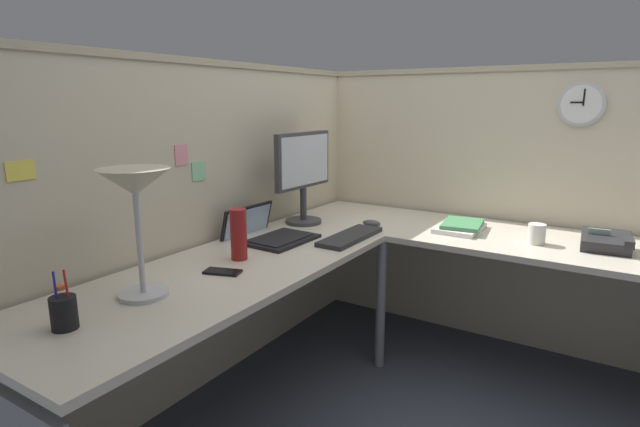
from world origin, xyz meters
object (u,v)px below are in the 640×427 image
(monitor, at_px, (303,171))
(book_stack, at_px, (461,226))
(office_phone, at_px, (608,242))
(wall_clock, at_px, (581,104))
(pen_cup, at_px, (64,312))
(desk_lamp_dome, at_px, (135,193))
(cell_phone, at_px, (223,272))
(laptop, at_px, (266,234))
(coffee_mug, at_px, (537,234))
(keyboard, at_px, (351,237))
(thermos_flask, at_px, (239,234))
(computer_mouse, at_px, (372,223))

(monitor, bearing_deg, book_stack, -68.96)
(office_phone, bearing_deg, monitor, 101.67)
(wall_clock, bearing_deg, pen_cup, 152.47)
(desk_lamp_dome, xyz_separation_m, pen_cup, (-0.29, -0.01, -0.31))
(cell_phone, bearing_deg, office_phone, -65.56)
(book_stack, height_order, wall_clock, wall_clock)
(laptop, xyz_separation_m, coffee_mug, (0.61, -1.14, 0.02))
(office_phone, height_order, wall_clock, wall_clock)
(keyboard, xyz_separation_m, cell_phone, (-0.71, 0.18, -0.01))
(thermos_flask, bearing_deg, computer_mouse, -15.03)
(monitor, height_order, keyboard, monitor)
(laptop, distance_m, keyboard, 0.42)
(pen_cup, relative_size, coffee_mug, 1.88)
(thermos_flask, bearing_deg, pen_cup, -179.34)
(pen_cup, xyz_separation_m, book_stack, (1.77, -0.65, -0.03))
(keyboard, distance_m, desk_lamp_dome, 1.12)
(monitor, height_order, thermos_flask, monitor)
(thermos_flask, bearing_deg, cell_phone, -159.97)
(desk_lamp_dome, height_order, book_stack, desk_lamp_dome)
(laptop, xyz_separation_m, wall_clock, (1.03, -1.23, 0.62))
(keyboard, relative_size, cell_phone, 2.99)
(pen_cup, height_order, book_stack, pen_cup)
(coffee_mug, xyz_separation_m, wall_clock, (0.42, -0.09, 0.60))
(laptop, distance_m, computer_mouse, 0.60)
(cell_phone, bearing_deg, thermos_flask, 1.91)
(monitor, xyz_separation_m, wall_clock, (0.67, -1.26, 0.35))
(keyboard, distance_m, cell_phone, 0.73)
(desk_lamp_dome, xyz_separation_m, book_stack, (1.48, -0.66, -0.34))
(office_phone, bearing_deg, thermos_flask, 126.73)
(pen_cup, bearing_deg, laptop, 6.18)
(thermos_flask, xyz_separation_m, wall_clock, (1.35, -1.12, 0.54))
(computer_mouse, height_order, coffee_mug, coffee_mug)
(laptop, distance_m, office_phone, 1.58)
(computer_mouse, distance_m, pen_cup, 1.62)
(keyboard, relative_size, pen_cup, 2.39)
(monitor, distance_m, office_phone, 1.51)
(laptop, bearing_deg, pen_cup, -173.82)
(desk_lamp_dome, height_order, thermos_flask, desk_lamp_dome)
(laptop, relative_size, office_phone, 1.78)
(monitor, distance_m, cell_phone, 0.93)
(keyboard, xyz_separation_m, thermos_flask, (-0.54, 0.25, 0.10))
(computer_mouse, bearing_deg, thermos_flask, 164.97)
(thermos_flask, height_order, office_phone, thermos_flask)
(computer_mouse, xyz_separation_m, pen_cup, (-1.61, 0.21, 0.04))
(laptop, height_order, office_phone, laptop)
(cell_phone, xyz_separation_m, office_phone, (1.16, -1.26, 0.03))
(coffee_mug, bearing_deg, desk_lamp_dome, 143.94)
(monitor, distance_m, laptop, 0.45)
(computer_mouse, relative_size, office_phone, 0.47)
(desk_lamp_dome, distance_m, pen_cup, 0.43)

